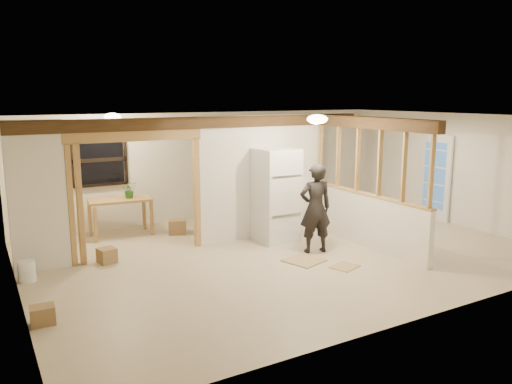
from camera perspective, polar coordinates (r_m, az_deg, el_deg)
floor at (r=9.40m, az=3.35°, el=-6.92°), size 9.00×6.50×0.01m
ceiling at (r=8.96m, az=3.53°, el=8.52°), size 9.00×6.50×0.01m
wall_back at (r=11.91m, az=-5.14°, el=3.05°), size 9.00×0.01×2.50m
wall_front at (r=6.68m, az=18.89°, el=-3.74°), size 9.00×0.01×2.50m
wall_left at (r=7.67m, az=-26.02°, el=-2.42°), size 0.01×6.50×2.50m
wall_right at (r=12.13m, az=21.56°, el=2.47°), size 0.01×6.50×2.50m
partition_left_stub at (r=8.88m, az=-23.69°, el=-0.54°), size 0.90×0.12×2.50m
partition_center at (r=10.20m, az=0.70°, el=1.77°), size 2.80×0.12×2.50m
doorway_frame at (r=9.21m, az=-13.39°, el=-0.47°), size 2.46×0.14×2.20m
header_beam_back at (r=9.53m, az=-5.58°, el=7.91°), size 7.00×0.18×0.22m
header_beam_right at (r=9.63m, az=12.92°, el=7.72°), size 0.18×3.30×0.22m
pony_wall at (r=9.91m, az=12.46°, el=-3.20°), size 0.12×3.20×1.00m
stud_partition at (r=9.69m, az=12.74°, el=3.47°), size 0.14×3.20×1.32m
window_back at (r=10.98m, az=-17.44°, el=3.51°), size 1.12×0.10×1.10m
french_door at (r=12.35m, az=19.81°, el=1.56°), size 0.12×0.86×2.00m
ceiling_dome_main at (r=8.72m, az=7.02°, el=8.27°), size 0.36×0.36×0.16m
ceiling_dome_util at (r=10.08m, az=-16.09°, el=8.27°), size 0.32×0.32×0.14m
hanging_bulb at (r=9.56m, az=-12.06°, el=6.53°), size 0.07×0.07×0.07m
refrigerator at (r=9.94m, az=2.34°, el=-0.35°), size 0.77×0.74×1.86m
woman at (r=9.25m, az=6.80°, el=-1.85°), size 0.69×0.54×1.68m
work_table at (r=10.75m, az=-15.18°, el=-2.79°), size 1.31×0.76×0.79m
potted_plant at (r=10.63m, az=-14.26°, el=0.22°), size 0.33×0.29×0.34m
shop_vac at (r=9.46m, az=-24.42°, el=-5.92°), size 0.54×0.54×0.58m
bookshelf at (r=13.04m, az=5.61°, el=2.24°), size 0.92×0.31×1.83m
bucket at (r=8.71m, az=-24.72°, el=-8.20°), size 0.33×0.33×0.34m
box_util_a at (r=10.69m, az=-8.97°, el=-3.94°), size 0.45×0.42×0.31m
box_util_b at (r=9.16m, az=-16.67°, el=-6.95°), size 0.34×0.34×0.26m
box_front at (r=7.10m, az=-23.20°, el=-12.81°), size 0.31×0.26×0.24m
floor_panel_near at (r=8.94m, az=5.51°, el=-7.79°), size 0.75×0.75×0.02m
floor_panel_far at (r=8.74m, az=10.13°, el=-8.39°), size 0.55×0.50×0.01m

